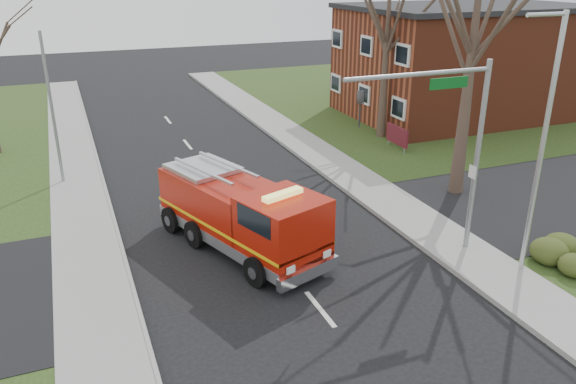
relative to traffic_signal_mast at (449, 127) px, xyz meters
name	(u,v)px	position (x,y,z in m)	size (l,w,h in m)	color
ground	(320,309)	(-5.21, -1.50, -4.71)	(120.00, 120.00, 0.00)	black
sidewalk_right	(487,268)	(0.99, -1.50, -4.63)	(2.40, 80.00, 0.15)	gray
sidewalk_left	(104,357)	(-11.41, -1.50, -4.63)	(2.40, 80.00, 0.15)	gray
brick_building	(465,61)	(13.79, 16.50, -1.05)	(15.40, 10.40, 7.25)	maroon
health_center_sign	(397,136)	(5.29, 11.00, -3.83)	(0.12, 2.00, 1.40)	#57141F
hedge_corner	(576,253)	(3.79, -2.50, -4.13)	(2.80, 2.00, 0.90)	#2E3B15
bare_tree_near	(475,23)	(4.29, 4.50, 2.71)	(6.00, 6.00, 12.00)	#34261E
bare_tree_far	(388,25)	(5.79, 13.50, 1.78)	(5.25, 5.25, 10.50)	#34261E
traffic_signal_mast	(449,127)	(0.00, 0.00, 0.00)	(5.29, 0.18, 6.80)	gray
streetlight_pole	(542,142)	(1.93, -2.00, -0.16)	(1.48, 0.16, 8.40)	#B7BABF
utility_pole_far	(52,111)	(-12.01, 12.50, -1.21)	(0.14, 0.14, 7.00)	gray
fire_engine	(241,216)	(-6.17, 3.10, -3.40)	(4.70, 7.59, 2.89)	#A21407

